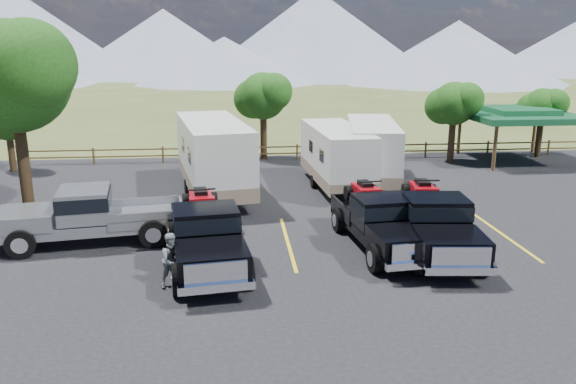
{
  "coord_description": "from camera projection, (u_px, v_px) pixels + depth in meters",
  "views": [
    {
      "loc": [
        -3.84,
        -14.69,
        6.88
      ],
      "look_at": [
        -1.88,
        5.1,
        1.6
      ],
      "focal_mm": 35.0,
      "sensor_mm": 36.0,
      "label": 1
    }
  ],
  "objects": [
    {
      "name": "ground",
      "position": [
        370.0,
        288.0,
        16.26
      ],
      "size": [
        320.0,
        320.0,
        0.0
      ],
      "primitive_type": "plane",
      "color": "#3F4F21",
      "rests_on": "ground"
    },
    {
      "name": "asphalt_lot",
      "position": [
        349.0,
        251.0,
        19.14
      ],
      "size": [
        44.0,
        34.0,
        0.04
      ],
      "primitive_type": "cube",
      "color": "black",
      "rests_on": "ground"
    },
    {
      "name": "stall_lines",
      "position": [
        343.0,
        240.0,
        20.1
      ],
      "size": [
        12.12,
        5.5,
        0.01
      ],
      "color": "gold",
      "rests_on": "asphalt_lot"
    },
    {
      "name": "tree_big_nw",
      "position": [
        12.0,
        77.0,
        22.32
      ],
      "size": [
        5.54,
        5.18,
        7.84
      ],
      "color": "black",
      "rests_on": "ground"
    },
    {
      "name": "tree_ne_a",
      "position": [
        454.0,
        104.0,
        32.58
      ],
      "size": [
        3.11,
        2.92,
        4.76
      ],
      "color": "black",
      "rests_on": "ground"
    },
    {
      "name": "tree_ne_b",
      "position": [
        542.0,
        107.0,
        34.2
      ],
      "size": [
        2.77,
        2.59,
        4.27
      ],
      "color": "black",
      "rests_on": "ground"
    },
    {
      "name": "tree_north",
      "position": [
        263.0,
        96.0,
        33.38
      ],
      "size": [
        3.46,
        3.24,
        5.25
      ],
      "color": "black",
      "rests_on": "ground"
    },
    {
      "name": "tree_nw_small",
      "position": [
        7.0,
        122.0,
        30.39
      ],
      "size": [
        2.59,
        2.43,
        3.85
      ],
      "color": "black",
      "rests_on": "ground"
    },
    {
      "name": "rail_fence",
      "position": [
        330.0,
        150.0,
        34.09
      ],
      "size": [
        36.12,
        0.12,
        1.0
      ],
      "color": "brown",
      "rests_on": "ground"
    },
    {
      "name": "pavilion",
      "position": [
        519.0,
        115.0,
        33.13
      ],
      "size": [
        6.2,
        6.2,
        3.22
      ],
      "color": "brown",
      "rests_on": "ground"
    },
    {
      "name": "mountain_range",
      "position": [
        212.0,
        38.0,
        115.46
      ],
      "size": [
        209.0,
        71.0,
        20.0
      ],
      "color": "gray",
      "rests_on": "ground"
    },
    {
      "name": "rig_left",
      "position": [
        206.0,
        232.0,
        17.77
      ],
      "size": [
        2.9,
        6.66,
        2.15
      ],
      "rotation": [
        0.0,
        0.0,
        0.12
      ],
      "color": "black",
      "rests_on": "asphalt_lot"
    },
    {
      "name": "rig_center",
      "position": [
        380.0,
        219.0,
        19.25
      ],
      "size": [
        2.66,
        6.33,
        2.06
      ],
      "rotation": [
        0.0,
        0.0,
        0.1
      ],
      "color": "black",
      "rests_on": "asphalt_lot"
    },
    {
      "name": "rig_right",
      "position": [
        433.0,
        221.0,
        18.96
      ],
      "size": [
        2.79,
        6.65,
        2.16
      ],
      "rotation": [
        0.0,
        0.0,
        -0.1
      ],
      "color": "black",
      "rests_on": "asphalt_lot"
    },
    {
      "name": "trailer_left",
      "position": [
        213.0,
        157.0,
        25.74
      ],
      "size": [
        3.91,
        9.98,
        3.45
      ],
      "rotation": [
        0.0,
        0.0,
        0.17
      ],
      "color": "silver",
      "rests_on": "asphalt_lot"
    },
    {
      "name": "trailer_center",
      "position": [
        336.0,
        157.0,
        26.95
      ],
      "size": [
        2.64,
        8.59,
        2.98
      ],
      "rotation": [
        0.0,
        0.0,
        0.06
      ],
      "color": "silver",
      "rests_on": "asphalt_lot"
    },
    {
      "name": "trailer_right",
      "position": [
        372.0,
        152.0,
        28.06
      ],
      "size": [
        3.43,
        8.86,
        3.06
      ],
      "rotation": [
        0.0,
        0.0,
        -0.17
      ],
      "color": "silver",
      "rests_on": "asphalt_lot"
    },
    {
      "name": "pickup_silver",
      "position": [
        91.0,
        215.0,
        19.65
      ],
      "size": [
        6.83,
        3.08,
        1.98
      ],
      "rotation": [
        0.0,
        0.0,
        -1.42
      ],
      "color": "gray",
      "rests_on": "asphalt_lot"
    },
    {
      "name": "person_a",
      "position": [
        184.0,
        239.0,
        17.69
      ],
      "size": [
        0.76,
        0.72,
        1.74
      ],
      "primitive_type": "imported",
      "rotation": [
        0.0,
        0.0,
        3.8
      ],
      "color": "silver",
      "rests_on": "asphalt_lot"
    },
    {
      "name": "person_b",
      "position": [
        172.0,
        260.0,
        16.15
      ],
      "size": [
        0.99,
        0.95,
        1.61
      ],
      "primitive_type": "imported",
      "rotation": [
        0.0,
        0.0,
        0.6
      ],
      "color": "slate",
      "rests_on": "asphalt_lot"
    }
  ]
}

